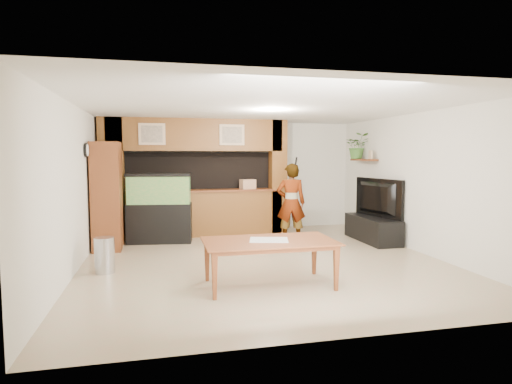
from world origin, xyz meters
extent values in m
plane|color=tan|center=(0.00, 0.00, 0.00)|extent=(6.50, 6.50, 0.00)
plane|color=white|center=(0.00, 0.00, 2.60)|extent=(6.50, 6.50, 0.00)
plane|color=silver|center=(0.00, 3.25, 1.30)|extent=(6.00, 0.00, 6.00)
plane|color=silver|center=(-3.00, 0.00, 1.30)|extent=(0.00, 6.50, 6.50)
plane|color=silver|center=(3.00, 0.00, 1.30)|extent=(0.00, 6.50, 6.50)
cube|color=brown|center=(-0.90, 2.45, 0.50)|extent=(3.80, 0.35, 1.00)
cube|color=brown|center=(-0.90, 2.45, 1.02)|extent=(3.80, 0.43, 0.04)
cube|color=brown|center=(-0.90, 2.45, 2.25)|extent=(3.80, 0.35, 0.70)
cube|color=brown|center=(-2.70, 2.45, 1.30)|extent=(0.50, 0.35, 2.60)
cube|color=brown|center=(0.95, 2.45, 1.30)|extent=(0.35, 0.35, 2.60)
cube|color=black|center=(-0.90, 3.00, 1.45)|extent=(4.20, 0.45, 0.85)
cube|color=tan|center=(-1.85, 2.26, 2.25)|extent=(0.55, 0.03, 0.45)
cube|color=tan|center=(-1.85, 2.24, 2.25)|extent=(0.43, 0.01, 0.35)
cube|color=tan|center=(-0.15, 2.26, 2.25)|extent=(0.55, 0.03, 0.45)
cube|color=tan|center=(-0.15, 2.24, 2.25)|extent=(0.43, 0.01, 0.35)
cylinder|color=black|center=(-2.97, 1.00, 1.90)|extent=(0.04, 0.25, 0.25)
cylinder|color=white|center=(-2.94, 1.00, 1.90)|extent=(0.01, 0.21, 0.21)
cube|color=brown|center=(2.85, 1.95, 1.70)|extent=(0.25, 0.90, 0.04)
cube|color=brown|center=(-2.70, 1.55, 1.03)|extent=(0.51, 0.84, 2.06)
cylinder|color=#B2B2B7|center=(-2.56, -0.22, 0.28)|extent=(0.30, 0.30, 0.55)
cube|color=black|center=(-1.72, 1.95, 0.41)|extent=(1.30, 0.49, 0.81)
cube|color=#358447|center=(-1.72, 1.95, 1.09)|extent=(1.25, 0.46, 0.56)
cube|color=black|center=(-1.72, 1.95, 1.41)|extent=(1.30, 0.49, 0.07)
cube|color=black|center=(2.65, 1.10, 0.26)|extent=(0.56, 1.53, 0.51)
imported|color=black|center=(2.65, 1.10, 0.92)|extent=(0.47, 1.41, 0.81)
cube|color=tan|center=(2.85, 1.65, 1.82)|extent=(0.04, 0.15, 0.19)
imported|color=#3F722D|center=(2.82, 2.23, 2.02)|extent=(0.67, 0.63, 0.60)
imported|color=tan|center=(0.95, 1.41, 0.82)|extent=(0.67, 0.51, 1.64)
cylinder|color=black|center=(1.00, 1.25, 1.69)|extent=(0.04, 0.11, 0.17)
imported|color=brown|center=(-0.25, -1.45, 0.32)|extent=(1.82, 1.02, 0.64)
cube|color=silver|center=(-0.25, -1.39, 0.64)|extent=(0.60, 0.50, 0.01)
cube|color=tan|center=(0.24, 2.45, 1.15)|extent=(0.37, 0.29, 0.22)
camera|label=1|loc=(-1.72, -7.04, 1.82)|focal=30.00mm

